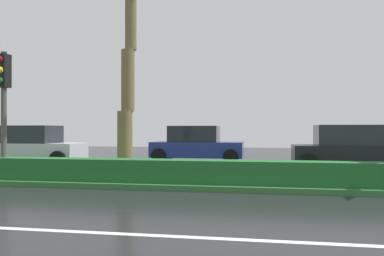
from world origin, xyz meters
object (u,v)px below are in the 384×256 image
traffic_signal_median_left (3,91)px  car_in_traffic_third (351,149)px  car_in_traffic_second (196,145)px  car_in_traffic_leading (33,146)px

traffic_signal_median_left → car_in_traffic_third: size_ratio=0.85×
traffic_signal_median_left → car_in_traffic_third: traffic_signal_median_left is taller
traffic_signal_median_left → car_in_traffic_third: bearing=26.6°
car_in_traffic_second → car_in_traffic_third: bearing=-24.4°
traffic_signal_median_left → car_in_traffic_second: bearing=62.4°
traffic_signal_median_left → car_in_traffic_second: 9.42m
traffic_signal_median_left → car_in_traffic_leading: 6.34m
car_in_traffic_leading → car_in_traffic_second: same height
car_in_traffic_leading → car_in_traffic_third: 13.17m
car_in_traffic_third → car_in_traffic_leading: bearing=179.2°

